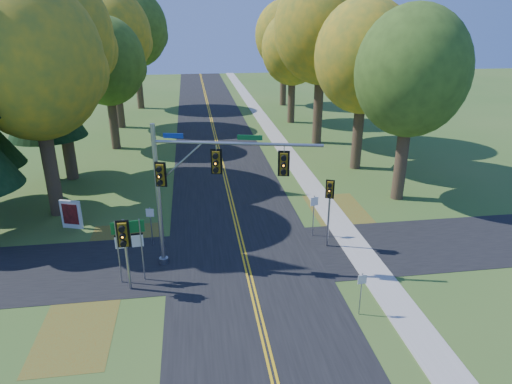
{
  "coord_description": "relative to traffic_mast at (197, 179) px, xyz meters",
  "views": [
    {
      "loc": [
        -2.43,
        -19.03,
        12.08
      ],
      "look_at": [
        0.78,
        3.2,
        3.2
      ],
      "focal_mm": 32.0,
      "sensor_mm": 36.0,
      "label": 1
    }
  ],
  "objects": [
    {
      "name": "centerline_right",
      "position": [
        2.38,
        -1.49,
        -4.68
      ],
      "size": [
        0.1,
        160.0,
        0.01
      ],
      "primitive_type": "cube",
      "color": "gold",
      "rests_on": "road_main"
    },
    {
      "name": "tree_e_a",
      "position": [
        13.84,
        7.28,
        3.82
      ],
      "size": [
        7.2,
        7.2,
        12.73
      ],
      "color": "#38281C",
      "rests_on": "ground"
    },
    {
      "name": "route_sign_cluster",
      "position": [
        -3.31,
        -0.97,
        -2.43
      ],
      "size": [
        1.51,
        0.19,
        3.24
      ],
      "rotation": [
        0.0,
        0.0,
        0.08
      ],
      "color": "gray",
      "rests_on": "ground"
    },
    {
      "name": "road_cross",
      "position": [
        2.28,
        0.51,
        -4.7
      ],
      "size": [
        60.0,
        6.0,
        0.02
      ],
      "primitive_type": "cube",
      "color": "black",
      "rests_on": "ground"
    },
    {
      "name": "tree_e_c",
      "position": [
        12.16,
        22.2,
        5.95
      ],
      "size": [
        8.8,
        8.8,
        15.79
      ],
      "color": "#38281C",
      "rests_on": "ground"
    },
    {
      "name": "tree_e_b",
      "position": [
        13.25,
        14.09,
        4.19
      ],
      "size": [
        7.6,
        7.6,
        13.33
      ],
      "color": "#38281C",
      "rests_on": "ground"
    },
    {
      "name": "centerline_left",
      "position": [
        2.18,
        -1.49,
        -4.68
      ],
      "size": [
        0.1,
        160.0,
        0.01
      ],
      "primitive_type": "cube",
      "color": "gold",
      "rests_on": "road_main"
    },
    {
      "name": "tree_w_d",
      "position": [
        -7.85,
        31.69,
        5.07
      ],
      "size": [
        8.2,
        8.2,
        14.56
      ],
      "color": "#38281C",
      "rests_on": "ground"
    },
    {
      "name": "leaf_patch_w_far",
      "position": [
        -5.22,
        -4.49,
        -4.7
      ],
      "size": [
        3.0,
        5.0,
        0.0
      ],
      "primitive_type": "cube",
      "color": "brown",
      "rests_on": "ground"
    },
    {
      "name": "tree_w_b",
      "position": [
        -9.44,
        14.8,
        5.66
      ],
      "size": [
        8.6,
        8.6,
        15.38
      ],
      "color": "#38281C",
      "rests_on": "ground"
    },
    {
      "name": "leaf_patch_w_near",
      "position": [
        -4.22,
        2.51,
        -4.7
      ],
      "size": [
        4.0,
        6.0,
        0.0
      ],
      "primitive_type": "cube",
      "color": "brown",
      "rests_on": "ground"
    },
    {
      "name": "tree_e_e",
      "position": [
        12.75,
        42.09,
        4.48
      ],
      "size": [
        7.8,
        7.8,
        13.74
      ],
      "color": "#38281C",
      "rests_on": "ground"
    },
    {
      "name": "tree_w_c",
      "position": [
        -7.26,
        22.98,
        3.24
      ],
      "size": [
        6.8,
        6.8,
        11.91
      ],
      "color": "#38281C",
      "rests_on": "ground"
    },
    {
      "name": "leaf_patch_e",
      "position": [
        9.08,
        4.51,
        -4.7
      ],
      "size": [
        3.5,
        8.0,
        0.0
      ],
      "primitive_type": "cube",
      "color": "brown",
      "rests_on": "ground"
    },
    {
      "name": "east_signal_pole",
      "position": [
        6.87,
        0.93,
        -1.69
      ],
      "size": [
        0.43,
        0.52,
        3.98
      ],
      "rotation": [
        0.0,
        0.0,
        -0.42
      ],
      "color": "gray",
      "rests_on": "ground"
    },
    {
      "name": "ground",
      "position": [
        2.28,
        -1.49,
        -4.71
      ],
      "size": [
        160.0,
        160.0,
        0.0
      ],
      "primitive_type": "plane",
      "color": "#335D20",
      "rests_on": "ground"
    },
    {
      "name": "tree_w_e",
      "position": [
        -6.65,
        42.6,
        5.37
      ],
      "size": [
        8.4,
        8.4,
        14.97
      ],
      "color": "#38281C",
      "rests_on": "ground"
    },
    {
      "name": "road_main",
      "position": [
        2.28,
        -1.49,
        -4.7
      ],
      "size": [
        8.0,
        160.0,
        0.02
      ],
      "primitive_type": "cube",
      "color": "black",
      "rests_on": "ground"
    },
    {
      "name": "info_kiosk",
      "position": [
        -7.51,
        5.5,
        -3.83
      ],
      "size": [
        1.26,
        0.58,
        1.77
      ],
      "rotation": [
        0.0,
        0.0,
        -0.33
      ],
      "color": "silver",
      "rests_on": "ground"
    },
    {
      "name": "tree_w_a",
      "position": [
        -8.85,
        7.89,
        4.78
      ],
      "size": [
        8.0,
        8.0,
        14.15
      ],
      "color": "#38281C",
      "rests_on": "ground"
    },
    {
      "name": "tree_e_d",
      "position": [
        11.54,
        31.38,
        3.53
      ],
      "size": [
        7.0,
        7.0,
        12.32
      ],
      "color": "#38281C",
      "rests_on": "ground"
    },
    {
      "name": "traffic_mast",
      "position": [
        0.0,
        0.0,
        0.0
      ],
      "size": [
        7.87,
        2.13,
        7.32
      ],
      "rotation": [
        0.0,
        0.0,
        -0.24
      ],
      "color": "gray",
      "rests_on": "ground"
    },
    {
      "name": "pine_c",
      "position": [
        -10.72,
        14.51,
        4.98
      ],
      "size": [
        5.6,
        5.6,
        20.56
      ],
      "color": "#38281C",
      "rests_on": "ground"
    },
    {
      "name": "sidewalk_east",
      "position": [
        8.48,
        -1.49,
        -4.68
      ],
      "size": [
        1.6,
        160.0,
        0.06
      ],
      "primitive_type": "cube",
      "color": "#9E998E",
      "rests_on": "ground"
    },
    {
      "name": "reg_sign_e_north",
      "position": [
        6.48,
        2.42,
        -2.99
      ],
      "size": [
        0.47,
        0.16,
        2.5
      ],
      "rotation": [
        0.0,
        0.0,
        0.27
      ],
      "color": "gray",
      "rests_on": "ground"
    },
    {
      "name": "reg_sign_w",
      "position": [
        -2.62,
        2.62,
        -3.16
      ],
      "size": [
        0.43,
        0.12,
        2.26
      ],
      "rotation": [
        0.0,
        0.0,
        -0.21
      ],
      "color": "gray",
      "rests_on": "ground"
    },
    {
      "name": "ped_signal_pole",
      "position": [
        -3.37,
        -1.91,
        -1.98
      ],
      "size": [
        0.58,
        0.67,
        3.66
      ],
      "rotation": [
        0.0,
        0.0,
        0.01
      ],
      "color": "#92949A",
      "rests_on": "ground"
    },
    {
      "name": "reg_sign_e_south",
      "position": [
        6.54,
        -5.06,
        -3.32
      ],
      "size": [
        0.39,
        0.07,
        2.02
      ],
      "rotation": [
        0.0,
        0.0,
        0.06
      ],
      "color": "gray",
      "rests_on": "ground"
    }
  ]
}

